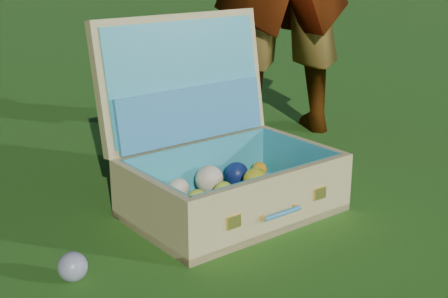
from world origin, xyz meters
The scene contains 3 objects.
ground centered at (0.00, 0.00, 0.00)m, with size 60.00×60.00×0.00m, color #215114.
stray_ball centered at (-0.56, -0.08, 0.03)m, with size 0.07×0.07×0.07m, color teal.
suitcase centered at (-0.12, 0.23, 0.15)m, with size 0.68×0.62×0.53m.
Camera 1 is at (-0.64, -1.36, 0.71)m, focal length 50.00 mm.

